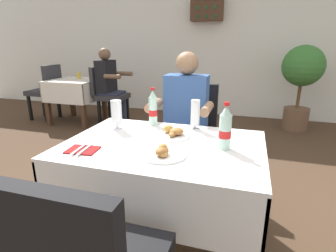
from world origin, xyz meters
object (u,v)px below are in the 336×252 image
object	(u,v)px
background_dining_table	(76,91)
background_table_tumbler	(79,76)
beer_glass_middle	(116,114)
wall_bottle_rack	(207,8)
seated_diner_far	(185,118)
potted_plant_corner	(302,76)
plate_near_camera	(163,153)
background_chair_left	(46,89)
main_dining_table	(163,168)
chair_far_diner_seat	(191,132)
background_patron	(110,83)
cola_bottle_primary	(153,109)
plate_far_diner	(173,133)
background_chair_right	(108,92)
cola_bottle_secondary	(225,129)
beer_glass_left	(195,114)

from	to	relation	value
background_dining_table	background_table_tumbler	xyz separation A→B (m)	(0.01, 0.11, 0.25)
beer_glass_middle	wall_bottle_rack	size ratio (longest dim) A/B	0.37
seated_diner_far	potted_plant_corner	distance (m)	2.68
plate_near_camera	background_table_tumbler	world-z (taller)	background_table_tumbler
background_chair_left	wall_bottle_rack	size ratio (longest dim) A/B	1.73
main_dining_table	chair_far_diner_seat	distance (m)	0.81
background_patron	background_table_tumbler	xyz separation A→B (m)	(-0.64, 0.11, 0.08)
seated_diner_far	cola_bottle_primary	bearing A→B (deg)	-113.14
plate_far_diner	chair_far_diner_seat	bearing A→B (deg)	91.96
chair_far_diner_seat	beer_glass_middle	bearing A→B (deg)	-122.34
cola_bottle_primary	background_dining_table	bearing A→B (deg)	136.34
background_patron	background_chair_left	bearing A→B (deg)	180.00
main_dining_table	background_chair_right	bearing A→B (deg)	125.93
main_dining_table	background_chair_right	size ratio (longest dim) A/B	1.23
background_chair_right	wall_bottle_rack	size ratio (longest dim) A/B	1.73
main_dining_table	background_dining_table	xyz separation A→B (m)	(-2.36, 2.41, -0.03)
main_dining_table	background_table_tumbler	world-z (taller)	background_table_tumbler
seated_diner_far	background_dining_table	bearing A→B (deg)	143.67
background_dining_table	cola_bottle_primary	bearing A→B (deg)	-43.66
seated_diner_far	background_dining_table	world-z (taller)	seated_diner_far
cola_bottle_primary	wall_bottle_rack	size ratio (longest dim) A/B	0.50
plate_near_camera	cola_bottle_secondary	size ratio (longest dim) A/B	0.94
cola_bottle_secondary	beer_glass_left	bearing A→B (deg)	126.64
beer_glass_left	background_chair_right	bearing A→B (deg)	132.10
seated_diner_far	plate_far_diner	bearing A→B (deg)	-84.11
main_dining_table	wall_bottle_rack	size ratio (longest dim) A/B	2.14
main_dining_table	beer_glass_middle	distance (m)	0.52
plate_near_camera	background_chair_left	distance (m)	3.99
cola_bottle_secondary	background_table_tumbler	world-z (taller)	cola_bottle_secondary
seated_diner_far	background_chair_left	bearing A→B (deg)	149.78
main_dining_table	beer_glass_left	world-z (taller)	beer_glass_left
cola_bottle_primary	background_patron	size ratio (longest dim) A/B	0.22
main_dining_table	potted_plant_corner	distance (m)	3.31
background_table_tumbler	seated_diner_far	bearing A→B (deg)	-38.19
cola_bottle_secondary	cola_bottle_primary	bearing A→B (deg)	149.65
seated_diner_far	cola_bottle_primary	world-z (taller)	seated_diner_far
main_dining_table	potted_plant_corner	bearing A→B (deg)	68.18
beer_glass_left	cola_bottle_secondary	distance (m)	0.40
background_chair_left	background_patron	bearing A→B (deg)	-0.00
cola_bottle_primary	plate_far_diner	bearing A→B (deg)	-44.21
plate_far_diner	cola_bottle_secondary	size ratio (longest dim) A/B	0.82
background_dining_table	background_patron	bearing A→B (deg)	0.00
seated_diner_far	beer_glass_left	bearing A→B (deg)	-66.15
beer_glass_left	background_dining_table	world-z (taller)	beer_glass_left
chair_far_diner_seat	beer_glass_left	distance (m)	0.57
background_dining_table	wall_bottle_rack	world-z (taller)	wall_bottle_rack
main_dining_table	beer_glass_left	xyz separation A→B (m)	(0.13, 0.34, 0.28)
seated_diner_far	background_chair_right	distance (m)	2.42
plate_near_camera	potted_plant_corner	bearing A→B (deg)	70.20
background_chair_right	plate_far_diner	bearing A→B (deg)	-52.10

